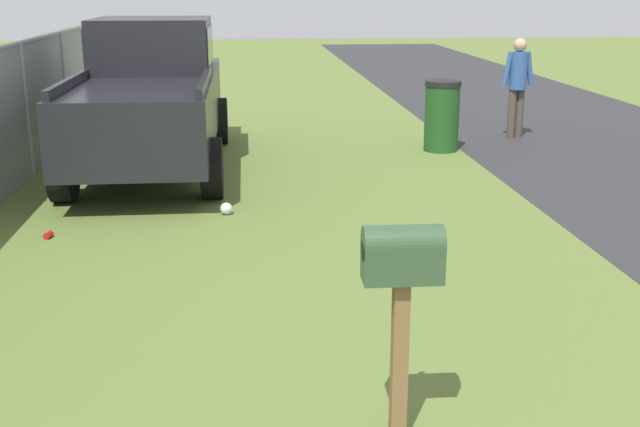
% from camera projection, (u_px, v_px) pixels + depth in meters
% --- Properties ---
extents(mailbox, '(0.22, 0.44, 1.30)m').
position_uv_depth(mailbox, '(402.00, 272.00, 4.33)').
color(mailbox, brown).
rests_on(mailbox, ground).
extents(pickup_truck, '(5.38, 2.06, 2.09)m').
position_uv_depth(pickup_truck, '(152.00, 90.00, 11.29)').
color(pickup_truck, black).
rests_on(pickup_truck, ground).
extents(trash_bin, '(0.57, 0.57, 1.11)m').
position_uv_depth(trash_bin, '(442.00, 116.00, 12.47)').
color(trash_bin, '#1E4C1E').
rests_on(trash_bin, ground).
extents(pedestrian, '(0.30, 0.57, 1.69)m').
position_uv_depth(pedestrian, '(518.00, 81.00, 13.42)').
color(pedestrian, '#4C4238').
rests_on(pedestrian, ground).
extents(litter_bag_near_hydrant, '(0.14, 0.14, 0.14)m').
position_uv_depth(litter_bag_near_hydrant, '(226.00, 209.00, 9.07)').
color(litter_bag_near_hydrant, silver).
rests_on(litter_bag_near_hydrant, ground).
extents(litter_wrapper_by_mailbox, '(0.09, 0.13, 0.01)m').
position_uv_depth(litter_wrapper_by_mailbox, '(385.00, 252.00, 7.81)').
color(litter_wrapper_by_mailbox, silver).
rests_on(litter_wrapper_by_mailbox, ground).
extents(litter_can_midfield_b, '(0.13, 0.09, 0.07)m').
position_uv_depth(litter_can_midfield_b, '(48.00, 235.00, 8.24)').
color(litter_can_midfield_b, red).
rests_on(litter_can_midfield_b, ground).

